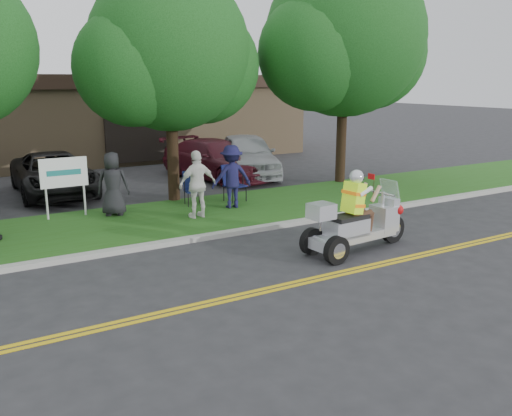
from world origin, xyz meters
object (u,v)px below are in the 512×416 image
parked_car_mid (54,174)px  parked_car_far_right (247,155)px  lawn_chair_a (193,186)px  lawn_chair_b (232,180)px  parked_car_right (216,159)px  trike_scooter (356,224)px  spectator_adult_right (198,184)px

parked_car_mid → parked_car_far_right: size_ratio=1.01×
lawn_chair_a → parked_car_far_right: bearing=52.0°
lawn_chair_b → parked_car_far_right: parked_car_far_right is taller
lawn_chair_a → parked_car_far_right: size_ratio=0.20×
parked_car_right → trike_scooter: bearing=-110.8°
lawn_chair_b → parked_car_mid: 6.21m
parked_car_mid → trike_scooter: bearing=-63.8°
lawn_chair_b → lawn_chair_a: bearing=165.3°
lawn_chair_a → parked_car_right: size_ratio=0.19×
lawn_chair_a → spectator_adult_right: (-0.54, -1.56, 0.36)m
lawn_chair_b → parked_car_right: parked_car_right is taller
trike_scooter → parked_car_mid: size_ratio=0.57×
trike_scooter → spectator_adult_right: bearing=109.7°
spectator_adult_right → parked_car_mid: bearing=-67.4°
parked_car_mid → parked_car_far_right: 7.35m
lawn_chair_a → parked_car_mid: parked_car_mid is taller
lawn_chair_a → parked_car_right: parked_car_right is taller
trike_scooter → lawn_chair_a: size_ratio=2.87×
lawn_chair_b → trike_scooter: bearing=-96.7°
lawn_chair_a → lawn_chair_b: lawn_chair_b is taller
trike_scooter → lawn_chair_b: (-0.10, 5.68, 0.08)m
lawn_chair_b → parked_car_far_right: size_ratio=0.22×
parked_car_mid → parked_car_right: (6.04, -0.04, 0.05)m
lawn_chair_b → spectator_adult_right: size_ratio=0.61×
trike_scooter → parked_car_far_right: size_ratio=0.57×
parked_car_right → parked_car_far_right: bearing=-20.2°
trike_scooter → parked_car_right: trike_scooter is taller
parked_car_mid → lawn_chair_a: bearing=-50.4°
trike_scooter → parked_car_far_right: bearing=69.9°
trike_scooter → parked_car_right: 10.02m
spectator_adult_right → parked_car_far_right: 7.17m
lawn_chair_a → spectator_adult_right: spectator_adult_right is taller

